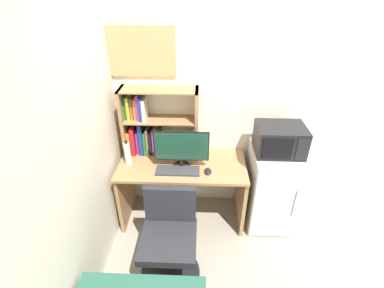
{
  "coord_description": "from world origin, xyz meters",
  "views": [
    {
      "loc": [
        -0.72,
        -2.59,
        2.33
      ],
      "look_at": [
        -0.81,
        -0.34,
        0.98
      ],
      "focal_mm": 25.63,
      "sensor_mm": 36.0,
      "label": 1
    }
  ],
  "objects_px": {
    "monitor": "(181,148)",
    "water_bottle": "(128,153)",
    "keyboard": "(178,171)",
    "hutch_bookshelf": "(150,125)",
    "desk_chair": "(170,242)",
    "microwave": "(280,139)",
    "wall_corkboard": "(140,51)",
    "mini_fridge": "(271,187)",
    "computer_mouse": "(208,171)"
  },
  "relations": [
    {
      "from": "keyboard",
      "to": "computer_mouse",
      "type": "bearing_deg",
      "value": -0.72
    },
    {
      "from": "microwave",
      "to": "computer_mouse",
      "type": "bearing_deg",
      "value": -167.57
    },
    {
      "from": "monitor",
      "to": "keyboard",
      "type": "xyz_separation_m",
      "value": [
        -0.03,
        -0.08,
        -0.21
      ]
    },
    {
      "from": "hutch_bookshelf",
      "to": "wall_corkboard",
      "type": "distance_m",
      "value": 0.71
    },
    {
      "from": "monitor",
      "to": "water_bottle",
      "type": "height_order",
      "value": "monitor"
    },
    {
      "from": "microwave",
      "to": "desk_chair",
      "type": "height_order",
      "value": "microwave"
    },
    {
      "from": "hutch_bookshelf",
      "to": "monitor",
      "type": "relative_size",
      "value": 1.44
    },
    {
      "from": "keyboard",
      "to": "mini_fridge",
      "type": "height_order",
      "value": "mini_fridge"
    },
    {
      "from": "hutch_bookshelf",
      "to": "desk_chair",
      "type": "height_order",
      "value": "hutch_bookshelf"
    },
    {
      "from": "computer_mouse",
      "to": "wall_corkboard",
      "type": "bearing_deg",
      "value": 145.51
    },
    {
      "from": "desk_chair",
      "to": "water_bottle",
      "type": "bearing_deg",
      "value": 125.42
    },
    {
      "from": "hutch_bookshelf",
      "to": "microwave",
      "type": "xyz_separation_m",
      "value": [
        1.28,
        -0.2,
        -0.03
      ]
    },
    {
      "from": "water_bottle",
      "to": "mini_fridge",
      "type": "distance_m",
      "value": 1.53
    },
    {
      "from": "microwave",
      "to": "water_bottle",
      "type": "bearing_deg",
      "value": -179.04
    },
    {
      "from": "hutch_bookshelf",
      "to": "microwave",
      "type": "distance_m",
      "value": 1.29
    },
    {
      "from": "mini_fridge",
      "to": "wall_corkboard",
      "type": "height_order",
      "value": "wall_corkboard"
    },
    {
      "from": "mini_fridge",
      "to": "wall_corkboard",
      "type": "relative_size",
      "value": 1.37
    },
    {
      "from": "monitor",
      "to": "keyboard",
      "type": "bearing_deg",
      "value": -112.54
    },
    {
      "from": "mini_fridge",
      "to": "microwave",
      "type": "height_order",
      "value": "microwave"
    },
    {
      "from": "wall_corkboard",
      "to": "computer_mouse",
      "type": "bearing_deg",
      "value": -34.49
    },
    {
      "from": "computer_mouse",
      "to": "desk_chair",
      "type": "xyz_separation_m",
      "value": [
        -0.33,
        -0.54,
        -0.38
      ]
    },
    {
      "from": "hutch_bookshelf",
      "to": "desk_chair",
      "type": "distance_m",
      "value": 1.16
    },
    {
      "from": "keyboard",
      "to": "wall_corkboard",
      "type": "bearing_deg",
      "value": 128.79
    },
    {
      "from": "keyboard",
      "to": "water_bottle",
      "type": "xyz_separation_m",
      "value": [
        -0.51,
        0.12,
        0.11
      ]
    },
    {
      "from": "computer_mouse",
      "to": "wall_corkboard",
      "type": "xyz_separation_m",
      "value": [
        -0.65,
        0.44,
        1.02
      ]
    },
    {
      "from": "mini_fridge",
      "to": "desk_chair",
      "type": "distance_m",
      "value": 1.22
    },
    {
      "from": "water_bottle",
      "to": "desk_chair",
      "type": "relative_size",
      "value": 0.31
    },
    {
      "from": "water_bottle",
      "to": "microwave",
      "type": "xyz_separation_m",
      "value": [
        1.47,
        0.02,
        0.18
      ]
    },
    {
      "from": "hutch_bookshelf",
      "to": "keyboard",
      "type": "height_order",
      "value": "hutch_bookshelf"
    },
    {
      "from": "wall_corkboard",
      "to": "hutch_bookshelf",
      "type": "bearing_deg",
      "value": -65.26
    },
    {
      "from": "hutch_bookshelf",
      "to": "mini_fridge",
      "type": "bearing_deg",
      "value": -8.93
    },
    {
      "from": "monitor",
      "to": "water_bottle",
      "type": "distance_m",
      "value": 0.55
    },
    {
      "from": "desk_chair",
      "to": "microwave",
      "type": "bearing_deg",
      "value": 34.52
    },
    {
      "from": "hutch_bookshelf",
      "to": "keyboard",
      "type": "bearing_deg",
      "value": -47.95
    },
    {
      "from": "keyboard",
      "to": "hutch_bookshelf",
      "type": "bearing_deg",
      "value": 132.05
    },
    {
      "from": "keyboard",
      "to": "desk_chair",
      "type": "relative_size",
      "value": 0.5
    },
    {
      "from": "microwave",
      "to": "mini_fridge",
      "type": "bearing_deg",
      "value": -90.21
    },
    {
      "from": "computer_mouse",
      "to": "hutch_bookshelf",
      "type": "bearing_deg",
      "value": 150.09
    },
    {
      "from": "desk_chair",
      "to": "wall_corkboard",
      "type": "xyz_separation_m",
      "value": [
        -0.32,
        0.99,
        1.39
      ]
    },
    {
      "from": "hutch_bookshelf",
      "to": "computer_mouse",
      "type": "bearing_deg",
      "value": -29.91
    },
    {
      "from": "hutch_bookshelf",
      "to": "wall_corkboard",
      "type": "height_order",
      "value": "wall_corkboard"
    },
    {
      "from": "microwave",
      "to": "wall_corkboard",
      "type": "distance_m",
      "value": 1.54
    },
    {
      "from": "wall_corkboard",
      "to": "mini_fridge",
      "type": "bearing_deg",
      "value": -12.75
    },
    {
      "from": "water_bottle",
      "to": "computer_mouse",
      "type": "bearing_deg",
      "value": -8.8
    },
    {
      "from": "microwave",
      "to": "wall_corkboard",
      "type": "height_order",
      "value": "wall_corkboard"
    },
    {
      "from": "keyboard",
      "to": "computer_mouse",
      "type": "height_order",
      "value": "computer_mouse"
    },
    {
      "from": "hutch_bookshelf",
      "to": "desk_chair",
      "type": "relative_size",
      "value": 0.9
    },
    {
      "from": "microwave",
      "to": "hutch_bookshelf",
      "type": "bearing_deg",
      "value": 171.2
    },
    {
      "from": "water_bottle",
      "to": "microwave",
      "type": "distance_m",
      "value": 1.49
    },
    {
      "from": "keyboard",
      "to": "computer_mouse",
      "type": "distance_m",
      "value": 0.29
    }
  ]
}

